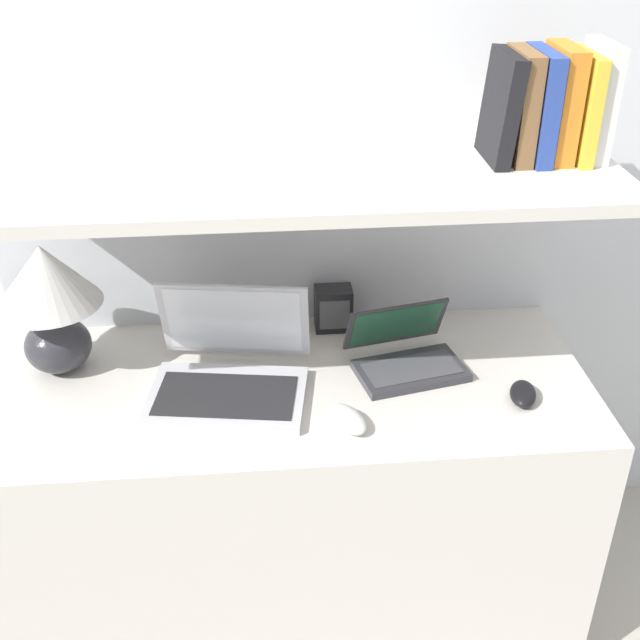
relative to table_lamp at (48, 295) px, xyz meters
name	(u,v)px	position (x,y,z in m)	size (l,w,h in m)	color
wall_back	(277,140)	(0.55, 0.26, 0.27)	(6.00, 0.05, 2.40)	silver
desk	(293,498)	(0.55, -0.11, -0.57)	(1.42, 0.61, 0.73)	silver
back_riser	(284,353)	(0.55, 0.21, -0.33)	(1.42, 0.04, 1.21)	silver
shelf	(284,172)	(0.55, -0.04, 0.29)	(1.42, 0.55, 0.03)	silver
table_lamp	(48,295)	(0.00, 0.00, 0.00)	(0.24, 0.24, 0.33)	#2D2D33
laptop_large	(229,372)	(0.41, -0.13, -0.16)	(0.40, 0.35, 0.23)	silver
laptop_small	(406,356)	(0.83, -0.07, -0.17)	(0.29, 0.26, 0.15)	#333338
computer_mouse	(348,419)	(0.66, -0.29, -0.19)	(0.10, 0.13, 0.03)	white
second_mouse	(523,394)	(1.07, -0.23, -0.19)	(0.09, 0.11, 0.03)	black
router_box	(333,308)	(0.68, 0.13, -0.14)	(0.10, 0.07, 0.12)	black
book_white	(597,101)	(1.21, -0.04, 0.43)	(0.03, 0.15, 0.24)	silver
book_yellow	(580,106)	(1.18, -0.04, 0.42)	(0.03, 0.17, 0.22)	gold
book_orange	(560,103)	(1.13, -0.04, 0.43)	(0.04, 0.15, 0.24)	orange
book_blue	(539,106)	(1.09, -0.04, 0.42)	(0.04, 0.17, 0.23)	#284293
book_brown	(520,106)	(1.05, -0.04, 0.42)	(0.04, 0.15, 0.23)	brown
book_black	(501,107)	(1.01, -0.04, 0.42)	(0.05, 0.17, 0.23)	black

